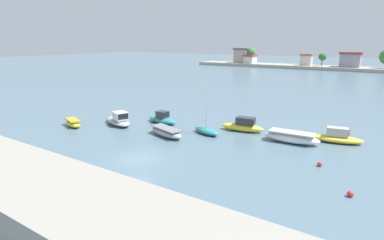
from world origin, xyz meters
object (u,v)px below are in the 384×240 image
moored_boat_6 (291,137)px  moored_boat_2 (162,119)px  mooring_buoy_0 (320,164)px  mooring_buoy_1 (350,194)px  moored_boat_0 (73,123)px  moored_boat_7 (337,137)px  moored_boat_3 (166,132)px  moored_boat_4 (207,130)px  moored_boat_5 (243,126)px  moored_boat_1 (118,120)px

moored_boat_6 → moored_boat_2: bearing=-178.4°
mooring_buoy_0 → mooring_buoy_1: mooring_buoy_1 is taller
mooring_buoy_0 → mooring_buoy_1: (2.78, -4.31, 0.01)m
moored_boat_0 → moored_boat_7: moored_boat_7 is taller
moored_boat_2 → mooring_buoy_0: (19.52, -3.77, -0.33)m
moored_boat_0 → moored_boat_3: bearing=34.6°
moored_boat_4 → moored_boat_5: size_ratio=1.07×
moored_boat_0 → moored_boat_2: (8.15, 7.11, 0.11)m
moored_boat_2 → moored_boat_6: 15.83m
moored_boat_3 → mooring_buoy_0: size_ratio=13.21×
moored_boat_0 → moored_boat_1: moored_boat_1 is taller
moored_boat_0 → moored_boat_2: bearing=61.3°
moored_boat_3 → moored_boat_4: size_ratio=0.97×
mooring_buoy_0 → moored_boat_3: bearing=-179.0°
moored_boat_5 → moored_boat_7: 9.83m
moored_boat_1 → moored_boat_5: bearing=44.5°
moored_boat_4 → moored_boat_6: moored_boat_4 is taller
moored_boat_4 → mooring_buoy_1: size_ratio=12.68×
mooring_buoy_0 → mooring_buoy_1: size_ratio=0.93×
moored_boat_4 → mooring_buoy_1: bearing=-5.5°
moored_boat_6 → moored_boat_1: bearing=-169.4°
moored_boat_6 → moored_boat_7: size_ratio=1.10×
moored_boat_6 → mooring_buoy_0: moored_boat_6 is taller
moored_boat_0 → moored_boat_6: bearing=39.3°
moored_boat_6 → mooring_buoy_0: size_ratio=14.20×
moored_boat_0 → mooring_buoy_1: bearing=18.4°
moored_boat_1 → moored_boat_5: 15.24m
moored_boat_1 → moored_boat_7: 24.90m
moored_boat_1 → moored_boat_2: bearing=62.6°
moored_boat_4 → mooring_buoy_1: 16.85m
moored_boat_3 → moored_boat_5: size_ratio=1.04×
moored_boat_1 → mooring_buoy_0: (23.66, -0.26, -0.37)m
moored_boat_1 → moored_boat_4: 11.45m
moored_boat_3 → mooring_buoy_0: bearing=17.6°
moored_boat_2 → moored_boat_4: (7.03, -0.97, -0.14)m
moored_boat_4 → moored_boat_7: (12.66, 4.73, 0.13)m
moored_boat_3 → moored_boat_4: 4.49m
moored_boat_0 → moored_boat_2: moored_boat_2 is taller
moored_boat_2 → moored_boat_7: 20.04m
mooring_buoy_0 → mooring_buoy_1: bearing=-57.1°
moored_boat_7 → moored_boat_5: bearing=177.8°
moored_boat_5 → mooring_buoy_0: (9.55, -6.01, -0.43)m
moored_boat_6 → mooring_buoy_1: size_ratio=13.23×
moored_boat_5 → mooring_buoy_0: moored_boat_5 is taller
moored_boat_5 → moored_boat_0: bearing=-161.3°
moored_boat_6 → moored_boat_4: bearing=-168.9°
moored_boat_3 → moored_boat_4: moored_boat_4 is taller
moored_boat_0 → moored_boat_7: 29.88m
moored_boat_6 → moored_boat_7: 4.68m
moored_boat_1 → moored_boat_6: bearing=35.6°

